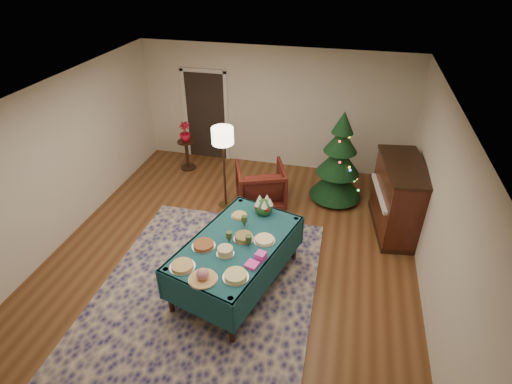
% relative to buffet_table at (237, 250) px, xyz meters
% --- Properties ---
extents(room_shell, '(7.00, 7.00, 7.00)m').
position_rel_buffet_table_xyz_m(room_shell, '(-0.26, 0.48, 0.69)').
color(room_shell, '#593319').
rests_on(room_shell, ground).
extents(doorway, '(1.08, 0.04, 2.16)m').
position_rel_buffet_table_xyz_m(doorway, '(-1.86, 3.96, 0.44)').
color(doorway, black).
rests_on(doorway, ground).
extents(rug, '(3.25, 4.24, 0.02)m').
position_rel_buffet_table_xyz_m(rug, '(-0.41, -0.41, -0.65)').
color(rug, '#18144C').
rests_on(rug, ground).
extents(buffet_table, '(1.77, 2.36, 0.82)m').
position_rel_buffet_table_xyz_m(buffet_table, '(0.00, 0.00, 0.00)').
color(buffet_table, black).
rests_on(buffet_table, ground).
extents(platter_0, '(0.35, 0.35, 0.05)m').
position_rel_buffet_table_xyz_m(platter_0, '(-0.55, -0.68, 0.19)').
color(platter_0, silver).
rests_on(platter_0, buffet_table).
extents(platter_1, '(0.38, 0.38, 0.18)m').
position_rel_buffet_table_xyz_m(platter_1, '(-0.21, -0.84, 0.23)').
color(platter_1, silver).
rests_on(platter_1, buffet_table).
extents(platter_2, '(0.35, 0.35, 0.07)m').
position_rel_buffet_table_xyz_m(platter_2, '(0.19, -0.70, 0.19)').
color(platter_2, silver).
rests_on(platter_2, buffet_table).
extents(platter_3, '(0.34, 0.34, 0.06)m').
position_rel_buffet_table_xyz_m(platter_3, '(-0.42, -0.21, 0.19)').
color(platter_3, silver).
rests_on(platter_3, buffet_table).
extents(platter_4, '(0.25, 0.25, 0.11)m').
position_rel_buffet_table_xyz_m(platter_4, '(-0.07, -0.30, 0.22)').
color(platter_4, silver).
rests_on(platter_4, buffet_table).
extents(platter_5, '(0.30, 0.30, 0.08)m').
position_rel_buffet_table_xyz_m(platter_5, '(0.09, 0.08, 0.20)').
color(platter_5, silver).
rests_on(platter_5, buffet_table).
extents(platter_6, '(0.32, 0.32, 0.05)m').
position_rel_buffet_table_xyz_m(platter_6, '(0.39, 0.11, 0.18)').
color(platter_6, silver).
rests_on(platter_6, buffet_table).
extents(platter_7, '(0.26, 0.26, 0.05)m').
position_rel_buffet_table_xyz_m(platter_7, '(-0.12, 0.60, 0.18)').
color(platter_7, silver).
rests_on(platter_7, buffet_table).
extents(goblet_0, '(0.09, 0.09, 0.19)m').
position_rel_buffet_table_xyz_m(goblet_0, '(0.02, 0.37, 0.26)').
color(goblet_0, '#2D471E').
rests_on(goblet_0, buffet_table).
extents(goblet_1, '(0.09, 0.09, 0.19)m').
position_rel_buffet_table_xyz_m(goblet_1, '(0.20, -0.06, 0.26)').
color(goblet_1, '#2D471E').
rests_on(goblet_1, buffet_table).
extents(goblet_2, '(0.09, 0.09, 0.19)m').
position_rel_buffet_table_xyz_m(goblet_2, '(-0.09, -0.04, 0.26)').
color(goblet_2, '#2D471E').
rests_on(goblet_2, buffet_table).
extents(napkin_stack, '(0.20, 0.20, 0.04)m').
position_rel_buffet_table_xyz_m(napkin_stack, '(0.35, -0.44, 0.18)').
color(napkin_stack, '#F744B7').
rests_on(napkin_stack, buffet_table).
extents(gift_box, '(0.16, 0.16, 0.11)m').
position_rel_buffet_table_xyz_m(gift_box, '(0.43, -0.28, 0.22)').
color(gift_box, '#F644C9').
rests_on(gift_box, buffet_table).
extents(centerpiece, '(0.29, 0.30, 0.34)m').
position_rel_buffet_table_xyz_m(centerpiece, '(0.23, 0.79, 0.31)').
color(centerpiece, '#1E4C1E').
rests_on(centerpiece, buffet_table).
extents(armchair, '(1.15, 1.12, 0.94)m').
position_rel_buffet_table_xyz_m(armchair, '(-0.15, 2.22, -0.19)').
color(armchair, '#48160F').
rests_on(armchair, ground).
extents(floor_lamp, '(0.41, 0.41, 1.67)m').
position_rel_buffet_table_xyz_m(floor_lamp, '(-0.81, 2.00, 0.76)').
color(floor_lamp, '#A57F3F').
rests_on(floor_lamp, ground).
extents(side_table, '(0.39, 0.39, 0.69)m').
position_rel_buffet_table_xyz_m(side_table, '(-2.12, 3.28, -0.32)').
color(side_table, black).
rests_on(side_table, ground).
extents(potted_plant, '(0.25, 0.44, 0.25)m').
position_rel_buffet_table_xyz_m(potted_plant, '(-2.12, 3.28, 0.16)').
color(potted_plant, '#A90C20').
rests_on(potted_plant, side_table).
extents(christmas_tree, '(1.10, 1.10, 1.89)m').
position_rel_buffet_table_xyz_m(christmas_tree, '(1.29, 2.77, 0.19)').
color(christmas_tree, black).
rests_on(christmas_tree, ground).
extents(piano, '(0.91, 1.61, 1.33)m').
position_rel_buffet_table_xyz_m(piano, '(2.40, 2.01, -0.01)').
color(piano, black).
rests_on(piano, ground).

